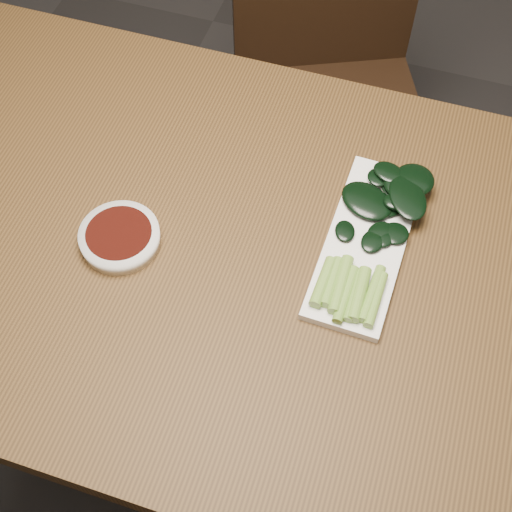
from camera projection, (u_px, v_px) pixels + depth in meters
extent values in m
plane|color=#282626|center=(243.00, 417.00, 1.72)|extent=(6.00, 6.00, 0.00)
cube|color=#4A3015|center=(235.00, 253.00, 1.10)|extent=(1.40, 0.80, 0.04)
cylinder|color=#4A3015|center=(31.00, 155.00, 1.70)|extent=(0.05, 0.05, 0.71)
cube|color=black|center=(332.00, 123.00, 1.66)|extent=(0.55, 0.55, 0.04)
cylinder|color=black|center=(264.00, 247.00, 1.74)|extent=(0.04, 0.04, 0.41)
cylinder|color=black|center=(408.00, 233.00, 1.76)|extent=(0.04, 0.04, 0.41)
cylinder|color=black|center=(249.00, 137.00, 1.93)|extent=(0.04, 0.04, 0.41)
cylinder|color=black|center=(379.00, 126.00, 1.95)|extent=(0.04, 0.04, 0.41)
cylinder|color=white|center=(120.00, 238.00, 1.08)|extent=(0.12, 0.12, 0.03)
cylinder|color=#320A04|center=(119.00, 233.00, 1.07)|extent=(0.10, 0.10, 0.00)
cube|color=white|center=(366.00, 243.00, 1.08)|extent=(0.12, 0.31, 0.01)
cylinder|color=#76A438|center=(323.00, 282.00, 1.02)|extent=(0.02, 0.08, 0.02)
cylinder|color=#76A438|center=(332.00, 282.00, 1.03)|extent=(0.02, 0.08, 0.02)
cylinder|color=#76A438|center=(341.00, 284.00, 1.02)|extent=(0.02, 0.09, 0.02)
cylinder|color=#76A438|center=(346.00, 294.00, 1.02)|extent=(0.02, 0.09, 0.02)
cylinder|color=#76A438|center=(354.00, 296.00, 1.02)|extent=(0.01, 0.08, 0.01)
cylinder|color=#76A438|center=(359.00, 294.00, 1.01)|extent=(0.02, 0.09, 0.02)
cylinder|color=#76A438|center=(372.00, 294.00, 1.02)|extent=(0.02, 0.09, 0.02)
cylinder|color=#76A438|center=(376.00, 299.00, 1.01)|extent=(0.02, 0.09, 0.02)
ellipsoid|color=black|center=(367.00, 201.00, 1.11)|extent=(0.11, 0.10, 0.02)
ellipsoid|color=black|center=(385.00, 206.00, 1.10)|extent=(0.09, 0.08, 0.01)
ellipsoid|color=black|center=(408.00, 197.00, 1.09)|extent=(0.09, 0.10, 0.01)
ellipsoid|color=black|center=(395.00, 202.00, 1.10)|extent=(0.04, 0.04, 0.01)
ellipsoid|color=black|center=(404.00, 184.00, 1.11)|extent=(0.07, 0.07, 0.01)
ellipsoid|color=black|center=(378.00, 177.00, 1.13)|extent=(0.04, 0.04, 0.01)
ellipsoid|color=black|center=(414.00, 180.00, 1.12)|extent=(0.08, 0.08, 0.01)
ellipsoid|color=black|center=(395.00, 186.00, 1.12)|extent=(0.06, 0.07, 0.01)
ellipsoid|color=black|center=(401.00, 193.00, 1.12)|extent=(0.05, 0.05, 0.01)
ellipsoid|color=black|center=(411.00, 188.00, 1.11)|extent=(0.05, 0.05, 0.01)
ellipsoid|color=black|center=(395.00, 233.00, 1.08)|extent=(0.06, 0.06, 0.01)
ellipsoid|color=black|center=(389.00, 172.00, 1.12)|extent=(0.06, 0.06, 0.01)
ellipsoid|color=black|center=(373.00, 241.00, 1.07)|extent=(0.04, 0.05, 0.01)
ellipsoid|color=black|center=(385.00, 238.00, 1.07)|extent=(0.03, 0.04, 0.01)
ellipsoid|color=black|center=(380.00, 231.00, 1.08)|extent=(0.05, 0.05, 0.01)
ellipsoid|color=black|center=(345.00, 231.00, 1.08)|extent=(0.04, 0.05, 0.01)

